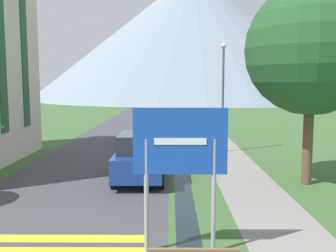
# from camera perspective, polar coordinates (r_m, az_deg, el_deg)

# --- Properties ---
(ground_plane) EXTENTS (160.00, 160.00, 0.00)m
(ground_plane) POSITION_cam_1_polar(r_m,az_deg,el_deg) (24.62, -1.37, -2.12)
(ground_plane) COLOR #3D6033
(road) EXTENTS (6.40, 60.00, 0.01)m
(road) POSITION_cam_1_polar(r_m,az_deg,el_deg) (34.68, -4.98, 0.37)
(road) COLOR #424247
(road) RESTS_ON ground_plane
(footpath) EXTENTS (2.20, 60.00, 0.01)m
(footpath) POSITION_cam_1_polar(r_m,az_deg,el_deg) (34.64, 5.11, 0.36)
(footpath) COLOR gray
(footpath) RESTS_ON ground_plane
(drainage_channel) EXTENTS (0.60, 60.00, 0.00)m
(drainage_channel) POSITION_cam_1_polar(r_m,az_deg,el_deg) (34.53, 1.14, 0.36)
(drainage_channel) COLOR black
(drainage_channel) RESTS_ON ground_plane
(crosswalk_marking) EXTENTS (5.44, 1.84, 0.01)m
(crosswalk_marking) POSITION_cam_1_polar(r_m,az_deg,el_deg) (9.24, -21.37, -17.39)
(crosswalk_marking) COLOR yellow
(crosswalk_marking) RESTS_ON ground_plane
(mountain_distant) EXTENTS (78.50, 78.50, 31.12)m
(mountain_distant) POSITION_cam_1_polar(r_m,az_deg,el_deg) (96.44, 3.79, 13.53)
(mountain_distant) COLOR gray
(mountain_distant) RESTS_ON ground_plane
(road_sign) EXTENTS (2.01, 0.11, 3.17)m
(road_sign) POSITION_cam_1_polar(r_m,az_deg,el_deg) (7.99, 1.87, -4.51)
(road_sign) COLOR #9E9EA3
(road_sign) RESTS_ON ground_plane
(parked_car_near) EXTENTS (1.87, 3.93, 1.82)m
(parked_car_near) POSITION_cam_1_polar(r_m,az_deg,el_deg) (14.32, -4.28, -4.68)
(parked_car_near) COLOR navy
(parked_car_near) RESTS_ON ground_plane
(parked_car_far) EXTENTS (1.73, 3.97, 1.82)m
(parked_car_far) POSITION_cam_1_polar(r_m,az_deg,el_deg) (22.63, -2.74, -0.56)
(parked_car_far) COLOR #A31919
(parked_car_far) RESTS_ON ground_plane
(streetlamp) EXTENTS (0.28, 0.28, 5.80)m
(streetlamp) POSITION_cam_1_polar(r_m,az_deg,el_deg) (20.21, 8.37, 5.60)
(streetlamp) COLOR #515156
(streetlamp) RESTS_ON ground_plane
(tree_by_path) EXTENTS (4.71, 4.71, 7.25)m
(tree_by_path) POSITION_cam_1_polar(r_m,az_deg,el_deg) (14.45, 21.05, 10.85)
(tree_by_path) COLOR brown
(tree_by_path) RESTS_ON ground_plane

